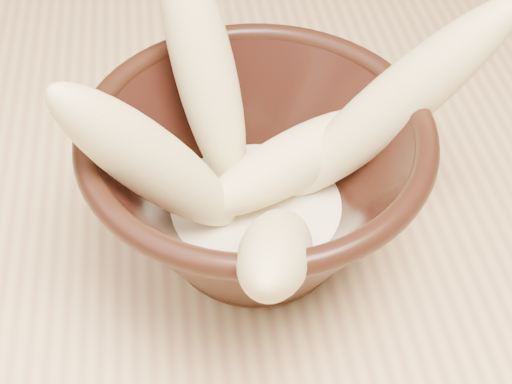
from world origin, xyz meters
TOP-DOWN VIEW (x-y plane):
  - table at (0.00, 0.00)m, footprint 1.20×0.80m
  - bowl at (-0.06, 0.02)m, footprint 0.21×0.21m
  - milk_puddle at (-0.06, 0.02)m, footprint 0.12×0.12m
  - banana_upright at (-0.08, 0.07)m, footprint 0.07×0.12m
  - banana_left at (-0.12, 0.00)m, footprint 0.12×0.06m
  - banana_right at (0.03, 0.04)m, footprint 0.16×0.06m
  - banana_across at (-0.03, 0.03)m, footprint 0.14×0.09m
  - banana_front at (-0.06, -0.05)m, footprint 0.07×0.14m

SIDE VIEW (x-z plane):
  - table at x=0.00m, z-range 0.30..1.05m
  - milk_puddle at x=-0.06m, z-range 0.78..0.79m
  - bowl at x=-0.06m, z-range 0.76..0.87m
  - banana_across at x=-0.03m, z-range 0.79..0.84m
  - banana_front at x=-0.06m, z-range 0.78..0.90m
  - banana_right at x=0.03m, z-range 0.78..0.93m
  - banana_left at x=-0.12m, z-range 0.78..0.93m
  - banana_upright at x=-0.08m, z-range 0.78..0.94m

